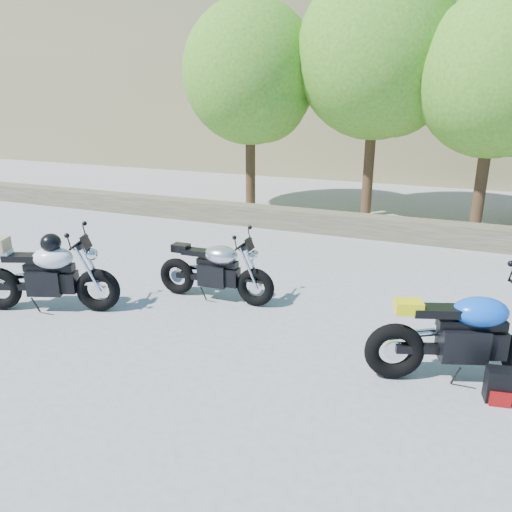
{
  "coord_description": "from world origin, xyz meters",
  "views": [
    {
      "loc": [
        3.09,
        -6.09,
        3.27
      ],
      "look_at": [
        0.2,
        1.0,
        0.75
      ],
      "focal_mm": 35.0,
      "sensor_mm": 36.0,
      "label": 1
    }
  ],
  "objects_px": {
    "blue_bike": "(466,337)",
    "white_bike": "(46,273)",
    "silver_bike": "(216,271)",
    "backpack": "(499,386)"
  },
  "relations": [
    {
      "from": "blue_bike",
      "to": "white_bike",
      "type": "bearing_deg",
      "value": 163.43
    },
    {
      "from": "silver_bike",
      "to": "blue_bike",
      "type": "height_order",
      "value": "blue_bike"
    },
    {
      "from": "white_bike",
      "to": "silver_bike",
      "type": "bearing_deg",
      "value": 11.27
    },
    {
      "from": "blue_bike",
      "to": "backpack",
      "type": "relative_size",
      "value": 5.75
    },
    {
      "from": "silver_bike",
      "to": "backpack",
      "type": "xyz_separation_m",
      "value": [
        4.18,
        -1.39,
        -0.31
      ]
    },
    {
      "from": "white_bike",
      "to": "blue_bike",
      "type": "height_order",
      "value": "white_bike"
    },
    {
      "from": "white_bike",
      "to": "blue_bike",
      "type": "xyz_separation_m",
      "value": [
        6.03,
        0.29,
        -0.05
      ]
    },
    {
      "from": "silver_bike",
      "to": "backpack",
      "type": "relative_size",
      "value": 5.29
    },
    {
      "from": "silver_bike",
      "to": "blue_bike",
      "type": "bearing_deg",
      "value": -17.09
    },
    {
      "from": "white_bike",
      "to": "backpack",
      "type": "xyz_separation_m",
      "value": [
        6.42,
        -0.02,
        -0.43
      ]
    }
  ]
}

